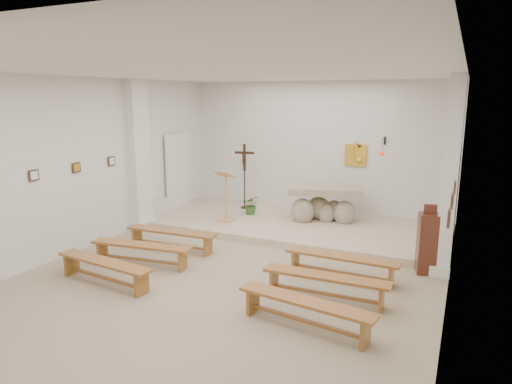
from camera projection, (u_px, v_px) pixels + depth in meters
The scene contains 29 objects.
ground at pixel (225, 281), 7.86m from camera, with size 7.00×10.00×0.00m, color tan.
wall_left at pixel (68, 167), 8.94m from camera, with size 0.02×10.00×3.50m, color silver.
wall_right at pixel (454, 202), 6.06m from camera, with size 0.02×10.00×3.50m, color silver.
wall_back at pixel (316, 149), 11.92m from camera, with size 7.00×0.02×3.50m, color silver.
ceiling at pixel (222, 72), 7.13m from camera, with size 7.00×10.00×0.02m, color silver.
sanctuary_platform at pixel (295, 225), 10.95m from camera, with size 6.98×3.00×0.15m, color beige.
pilaster_left at pixel (139, 156), 10.66m from camera, with size 0.26×0.55×3.50m, color white.
pilaster_right at pixel (450, 177), 7.88m from camera, with size 0.26×0.55×3.50m, color white.
gold_wall_relief at pixel (355, 155), 11.48m from camera, with size 0.55×0.04×0.55m, color gold.
sanctuary_lamp at pixel (382, 152), 10.94m from camera, with size 0.11×0.36×0.44m.
station_frame_left_front at pixel (34, 175), 8.23m from camera, with size 0.03×0.20×0.20m, color #442A1E.
station_frame_left_mid at pixel (76, 168), 9.11m from camera, with size 0.03×0.20×0.20m, color #442A1E.
station_frame_left_rear at pixel (111, 161), 10.00m from camera, with size 0.03×0.20×0.20m, color #442A1E.
station_frame_right_front at pixel (449, 218), 5.36m from camera, with size 0.03×0.20×0.20m, color #442A1E.
station_frame_right_mid at pixel (452, 201), 6.25m from camera, with size 0.03×0.20×0.20m, color #442A1E.
station_frame_right_rear at pixel (455, 188), 7.14m from camera, with size 0.03×0.20×0.20m, color #442A1E.
radiator_left at pixel (158, 210), 11.62m from camera, with size 0.10×0.85×0.52m, color silver.
radiator_right at pixel (448, 247), 8.78m from camera, with size 0.10×0.85×0.52m, color silver.
altar at pixel (324, 206), 11.03m from camera, with size 1.87×1.15×0.90m.
lectern at pixel (226, 196), 10.94m from camera, with size 0.48×0.42×1.26m.
crucifix_stand at pixel (244, 171), 12.11m from camera, with size 0.52×0.23×1.73m.
potted_plant at pixel (251, 205), 11.64m from camera, with size 0.45×0.39×0.50m, color #325A24.
donation_pedestal at pixel (428, 243), 8.11m from camera, with size 0.41×0.41×1.27m.
bench_left_front at pixel (171, 235), 9.38m from camera, with size 1.99×0.41×0.42m.
bench_right_front at pixel (341, 261), 7.91m from camera, with size 1.99×0.37×0.42m.
bench_left_second at pixel (141, 249), 8.53m from camera, with size 2.00×0.57×0.42m.
bench_right_second at pixel (326, 281), 7.06m from camera, with size 1.99×0.36×0.42m.
bench_left_third at pixel (104, 266), 7.67m from camera, with size 2.00×0.52×0.42m.
bench_right_third at pixel (305, 307), 6.20m from camera, with size 2.00×0.59×0.42m.
Camera 1 is at (3.59, -6.46, 3.14)m, focal length 32.00 mm.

